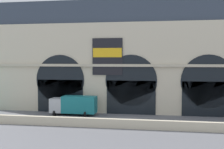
{
  "coord_description": "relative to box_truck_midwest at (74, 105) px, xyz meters",
  "views": [
    {
      "loc": [
        5.16,
        -43.14,
        9.06
      ],
      "look_at": [
        -3.19,
        5.0,
        6.56
      ],
      "focal_mm": 47.19,
      "sensor_mm": 36.0,
      "label": 1
    }
  ],
  "objects": [
    {
      "name": "quay_parapet_wall",
      "position": [
        9.03,
        -7.72,
        -1.09
      ],
      "size": [
        90.0,
        0.7,
        1.22
      ],
      "primitive_type": "cube",
      "color": "beige",
      "rests_on": "ground"
    },
    {
      "name": "box_truck_midwest",
      "position": [
        0.0,
        0.0,
        0.0
      ],
      "size": [
        7.5,
        2.91,
        3.12
      ],
      "color": "#ADB2B7",
      "rests_on": "ground"
    },
    {
      "name": "ground_plane",
      "position": [
        9.03,
        -2.55,
        -1.7
      ],
      "size": [
        200.0,
        200.0,
        0.0
      ],
      "primitive_type": "plane",
      "color": "slate"
    },
    {
      "name": "station_building",
      "position": [
        9.06,
        5.09,
        7.65
      ],
      "size": [
        51.39,
        5.66,
        19.19
      ],
      "color": "beige",
      "rests_on": "ground"
    }
  ]
}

